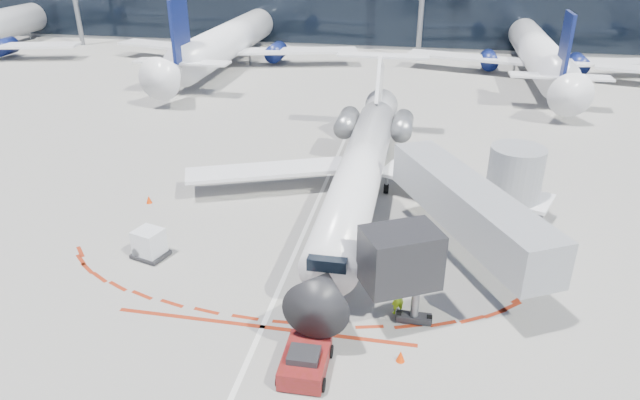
% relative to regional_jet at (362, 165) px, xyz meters
% --- Properties ---
extents(ground, '(260.00, 260.00, 0.00)m').
position_rel_regional_jet_xyz_m(ground, '(-2.78, -2.49, -2.48)').
color(ground, slate).
rests_on(ground, ground).
extents(apron_centerline, '(0.25, 40.00, 0.01)m').
position_rel_regional_jet_xyz_m(apron_centerline, '(-2.78, -0.49, -2.47)').
color(apron_centerline, silver).
rests_on(apron_centerline, ground).
extents(apron_stop_bar, '(14.00, 0.25, 0.01)m').
position_rel_regional_jet_xyz_m(apron_stop_bar, '(-2.78, -13.99, -2.47)').
color(apron_stop_bar, maroon).
rests_on(apron_stop_bar, ground).
extents(jet_bridge, '(10.03, 15.20, 4.90)m').
position_rel_regional_jet_xyz_m(jet_bridge, '(7.01, -5.50, 0.53)').
color(jet_bridge, '#94989C').
rests_on(jet_bridge, ground).
extents(regional_jet, '(24.01, 29.60, 7.41)m').
position_rel_regional_jet_xyz_m(regional_jet, '(0.00, 0.00, 0.00)').
color(regional_jet, silver).
rests_on(regional_jet, ground).
extents(pushback_tug, '(1.98, 4.56, 1.18)m').
position_rel_regional_jet_xyz_m(pushback_tug, '(-0.27, -16.38, -1.95)').
color(pushback_tug, '#57140C').
rests_on(pushback_tug, ground).
extents(ramp_worker, '(0.76, 0.67, 1.74)m').
position_rel_regional_jet_xyz_m(ramp_worker, '(3.17, -11.82, -1.61)').
color(ramp_worker, '#B1F019').
rests_on(ramp_worker, ground).
extents(uld_container, '(2.10, 1.92, 1.65)m').
position_rel_regional_jet_xyz_m(uld_container, '(-10.47, -9.27, -1.66)').
color(uld_container, black).
rests_on(uld_container, ground).
extents(safety_cone_left, '(0.38, 0.38, 0.53)m').
position_rel_regional_jet_xyz_m(safety_cone_left, '(-13.59, -3.05, -2.21)').
color(safety_cone_left, red).
rests_on(safety_cone_left, ground).
extents(safety_cone_right, '(0.38, 0.38, 0.52)m').
position_rel_regional_jet_xyz_m(safety_cone_right, '(3.52, -15.08, -2.22)').
color(safety_cone_right, red).
rests_on(safety_cone_right, ground).
extents(bg_airliner_1, '(38.02, 40.26, 12.30)m').
position_rel_regional_jet_xyz_m(bg_airliner_1, '(-21.46, 38.36, 3.67)').
color(bg_airliner_1, silver).
rests_on(bg_airliner_1, ground).
extents(bg_airliner_2, '(35.50, 37.59, 11.49)m').
position_rel_regional_jet_xyz_m(bg_airliner_2, '(16.23, 39.07, 3.27)').
color(bg_airliner_2, silver).
rests_on(bg_airliner_2, ground).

